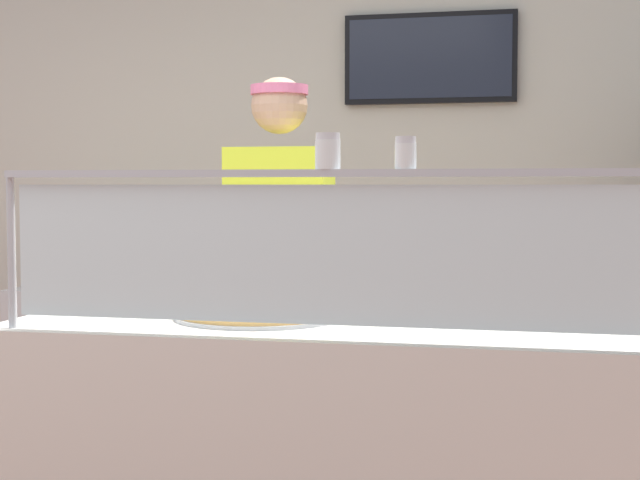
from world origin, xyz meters
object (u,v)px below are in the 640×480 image
pizza_box_stack (93,264)px  pizza_tray (259,313)px  worker_figure (281,280)px  pepper_flake_shaker (406,155)px  parmesan_shaker (328,153)px  pizza_server (262,307)px

pizza_box_stack → pizza_tray: bearing=-49.5°
worker_figure → pizza_box_stack: size_ratio=3.54×
pizza_tray → pizza_box_stack: pizza_box_stack is taller
pizza_tray → pizza_box_stack: (-1.31, 1.54, 0.00)m
pizza_tray → pepper_flake_shaker: (0.50, -0.34, 0.47)m
parmesan_shaker → pizza_tray: bearing=130.5°
pizza_server → pizza_box_stack: (-1.33, 1.56, -0.02)m
pizza_server → pizza_box_stack: bearing=116.1°
pizza_server → parmesan_shaker: size_ratio=2.92×
pepper_flake_shaker → pizza_box_stack: bearing=134.0°
pizza_tray → worker_figure: 0.63m
parmesan_shaker → pepper_flake_shaker: (0.21, 0.00, -0.01)m
pizza_tray → parmesan_shaker: bearing=-49.5°
pizza_tray → pizza_server: size_ratio=1.85×
pepper_flake_shaker → worker_figure: worker_figure is taller
pizza_server → worker_figure: bearing=86.1°
pizza_server → pizza_box_stack: size_ratio=0.56×
pizza_tray → parmesan_shaker: 0.66m
parmesan_shaker → pizza_box_stack: size_ratio=0.19×
pizza_server → parmesan_shaker: bearing=-64.1°
worker_figure → pizza_box_stack: 1.52m
pizza_tray → worker_figure: (-0.10, 0.63, 0.04)m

